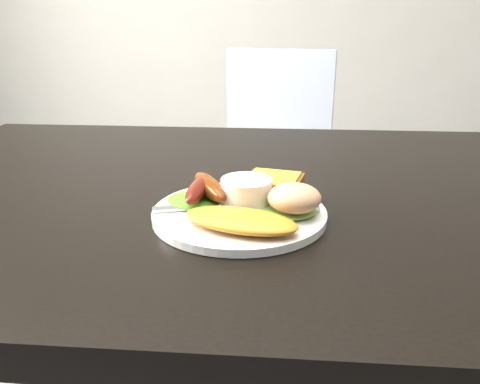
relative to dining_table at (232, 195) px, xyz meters
name	(u,v)px	position (x,y,z in m)	size (l,w,h in m)	color
dining_table	(232,195)	(0.00, 0.00, 0.00)	(1.20, 0.80, 0.04)	black
dining_chair	(277,190)	(0.07, 0.80, -0.28)	(0.38, 0.38, 0.04)	tan
person	(363,132)	(0.33, 0.74, -0.06)	(0.48, 0.32, 1.34)	navy
plate	(239,214)	(0.02, -0.14, 0.03)	(0.22, 0.22, 0.01)	white
lettuce_left	(194,200)	(-0.04, -0.12, 0.04)	(0.07, 0.07, 0.01)	#4A8E1C
lettuce_right	(287,209)	(0.08, -0.14, 0.04)	(0.08, 0.07, 0.01)	#6DA134
omelette	(240,220)	(0.03, -0.19, 0.04)	(0.14, 0.07, 0.02)	orange
sausage_a	(198,189)	(-0.03, -0.12, 0.05)	(0.02, 0.10, 0.02)	maroon
sausage_b	(209,186)	(-0.02, -0.11, 0.05)	(0.03, 0.11, 0.03)	#652B0D
ramekin	(246,193)	(0.03, -0.12, 0.05)	(0.07, 0.07, 0.04)	white
toast_a	(266,189)	(0.05, -0.08, 0.04)	(0.08, 0.08, 0.01)	olive
toast_b	(273,183)	(0.06, -0.09, 0.05)	(0.08, 0.08, 0.01)	brown
potato_salad	(294,198)	(0.09, -0.15, 0.06)	(0.07, 0.06, 0.04)	beige
fork	(215,206)	(-0.01, -0.13, 0.03)	(0.16, 0.01, 0.00)	#ADAFB7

